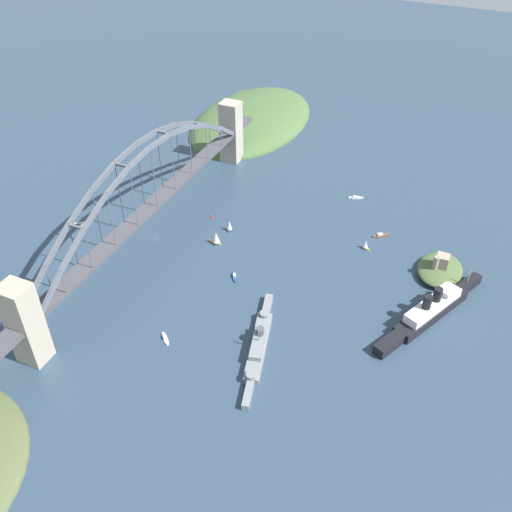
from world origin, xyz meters
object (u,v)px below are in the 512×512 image
at_px(small_boat_6, 381,235).
at_px(channel_marker_buoy, 212,216).
at_px(harbor_arch_bridge, 151,203).
at_px(small_boat_5, 356,198).
at_px(seaplane_taxiing_near_bridge, 82,224).
at_px(fort_island_mid_harbor, 440,269).
at_px(small_boat_1, 365,244).
at_px(small_boat_4, 165,338).
at_px(small_boat_2, 229,226).
at_px(small_boat_0, 235,277).
at_px(naval_cruiser, 259,345).
at_px(small_boat_3, 216,238).
at_px(ocean_liner, 431,310).

distance_m(small_boat_6, channel_marker_buoy, 124.34).
bearing_deg(harbor_arch_bridge, small_boat_5, 132.85).
xyz_separation_m(harbor_arch_bridge, seaplane_taxiing_near_bridge, (11.19, -55.83, -27.12)).
distance_m(fort_island_mid_harbor, small_boat_1, 52.47).
distance_m(fort_island_mid_harbor, small_boat_4, 183.02).
distance_m(harbor_arch_bridge, fort_island_mid_harbor, 198.59).
bearing_deg(small_boat_2, small_boat_6, 110.36).
bearing_deg(seaplane_taxiing_near_bridge, channel_marker_buoy, 121.02).
height_order(small_boat_4, small_boat_6, small_boat_6).
bearing_deg(small_boat_4, small_boat_1, 147.98).
xyz_separation_m(small_boat_2, small_boat_6, (-37.87, 102.06, -3.37)).
xyz_separation_m(seaplane_taxiing_near_bridge, small_boat_2, (-40.06, 100.67, 2.32)).
distance_m(small_boat_1, small_boat_2, 97.63).
bearing_deg(small_boat_5, small_boat_0, -19.81).
relative_size(harbor_arch_bridge, fort_island_mid_harbor, 8.11).
xyz_separation_m(small_boat_1, small_boat_4, (131.17, -82.03, -2.80)).
bearing_deg(small_boat_6, naval_cruiser, -15.08).
relative_size(fort_island_mid_harbor, small_boat_0, 4.08).
bearing_deg(fort_island_mid_harbor, small_boat_6, -118.76).
bearing_deg(small_boat_0, fort_island_mid_harbor, 115.89).
distance_m(seaplane_taxiing_near_bridge, small_boat_3, 101.51).
bearing_deg(seaplane_taxiing_near_bridge, small_boat_3, 102.56).
bearing_deg(naval_cruiser, small_boat_2, -145.57).
xyz_separation_m(harbor_arch_bridge, fort_island_mid_harbor, (-41.67, 192.55, -25.01)).
relative_size(small_boat_4, channel_marker_buoy, 3.18).
xyz_separation_m(seaplane_taxiing_near_bridge, small_boat_3, (-22.06, 99.04, 3.13)).
bearing_deg(small_boat_1, ocean_liner, 47.44).
distance_m(small_boat_3, small_boat_6, 117.85).
xyz_separation_m(ocean_liner, small_boat_1, (-49.71, -54.14, -2.17)).
height_order(harbor_arch_bridge, small_boat_5, harbor_arch_bridge).
bearing_deg(channel_marker_buoy, small_boat_6, 103.37).
relative_size(seaplane_taxiing_near_bridge, small_boat_0, 0.97).
bearing_deg(ocean_liner, fort_island_mid_harbor, -177.22).
bearing_deg(small_boat_5, fort_island_mid_harbor, 49.04).
height_order(small_boat_0, small_boat_2, small_boat_2).
bearing_deg(small_boat_2, small_boat_1, 101.49).
xyz_separation_m(fort_island_mid_harbor, small_boat_3, (30.80, -149.35, 1.02)).
distance_m(harbor_arch_bridge, naval_cruiser, 132.19).
distance_m(small_boat_1, channel_marker_buoy, 115.07).
bearing_deg(seaplane_taxiing_near_bridge, naval_cruiser, 71.38).
xyz_separation_m(small_boat_2, small_boat_3, (18.00, -1.63, 0.80)).
distance_m(harbor_arch_bridge, small_boat_0, 78.51).
xyz_separation_m(harbor_arch_bridge, small_boat_2, (-28.87, 44.83, -24.80)).
bearing_deg(naval_cruiser, small_boat_3, -139.17).
bearing_deg(harbor_arch_bridge, small_boat_3, 104.12).
distance_m(small_boat_0, small_boat_2, 53.21).
relative_size(fort_island_mid_harbor, small_boat_4, 4.38).
xyz_separation_m(seaplane_taxiing_near_bridge, small_boat_1, (-59.50, 196.34, 1.62)).
bearing_deg(small_boat_3, small_boat_4, 9.26).
relative_size(small_boat_2, small_boat_3, 0.83).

